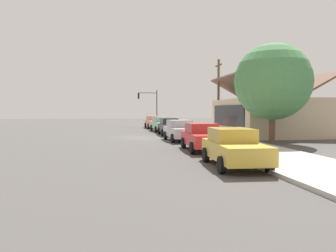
% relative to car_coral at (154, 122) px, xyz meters
% --- Properties ---
extents(ground_plane, '(120.00, 120.00, 0.00)m').
position_rel_car_coral_xyz_m(ground_plane, '(13.94, -2.71, -0.82)').
color(ground_plane, '#4C4947').
extents(sidewalk_curb, '(60.00, 4.20, 0.16)m').
position_rel_car_coral_xyz_m(sidewalk_curb, '(13.94, 2.89, -0.74)').
color(sidewalk_curb, '#B2AFA8').
rests_on(sidewalk_curb, ground).
extents(car_coral, '(4.62, 2.22, 1.59)m').
position_rel_car_coral_xyz_m(car_coral, '(0.00, 0.00, 0.00)').
color(car_coral, '#EA8C75').
rests_on(car_coral, ground).
extents(car_seafoam, '(4.96, 2.29, 1.59)m').
position_rel_car_coral_xyz_m(car_seafoam, '(6.26, 0.15, 0.00)').
color(car_seafoam, '#9ED1BC').
rests_on(car_seafoam, ground).
extents(car_charcoal, '(4.85, 2.00, 1.59)m').
position_rel_car_coral_xyz_m(car_charcoal, '(11.53, 0.17, -0.00)').
color(car_charcoal, '#2D3035').
rests_on(car_charcoal, ground).
extents(car_silver, '(4.39, 2.25, 1.59)m').
position_rel_car_coral_xyz_m(car_silver, '(17.42, 0.06, -0.00)').
color(car_silver, silver).
rests_on(car_silver, ground).
extents(car_cherry, '(4.43, 2.14, 1.59)m').
position_rel_car_coral_xyz_m(car_cherry, '(23.46, 0.17, -0.00)').
color(car_cherry, red).
rests_on(car_cherry, ground).
extents(car_mustard, '(4.48, 2.24, 1.59)m').
position_rel_car_coral_xyz_m(car_mustard, '(28.85, 0.06, -0.00)').
color(car_mustard, gold).
rests_on(car_mustard, ground).
extents(storefront_building, '(10.46, 8.20, 5.60)m').
position_rel_car_coral_xyz_m(storefront_building, '(13.25, 9.28, 1.03)').
color(storefront_building, '#CCB293').
rests_on(storefront_building, ground).
extents(shade_tree, '(5.38, 5.38, 7.05)m').
position_rel_car_coral_xyz_m(shade_tree, '(20.30, 6.10, 3.53)').
color(shade_tree, brown).
rests_on(shade_tree, ground).
extents(traffic_light_main, '(0.37, 2.79, 5.20)m').
position_rel_car_coral_xyz_m(traffic_light_main, '(-4.18, -0.17, 2.68)').
color(traffic_light_main, '#383833').
rests_on(traffic_light_main, ground).
extents(utility_pole_wooden, '(1.80, 0.24, 7.50)m').
position_rel_car_coral_xyz_m(utility_pole_wooden, '(9.86, 5.49, 3.11)').
color(utility_pole_wooden, brown).
rests_on(utility_pole_wooden, ground).
extents(fire_hydrant_red, '(0.22, 0.22, 0.71)m').
position_rel_car_coral_xyz_m(fire_hydrant_red, '(5.91, 1.49, -0.32)').
color(fire_hydrant_red, red).
rests_on(fire_hydrant_red, sidewalk_curb).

